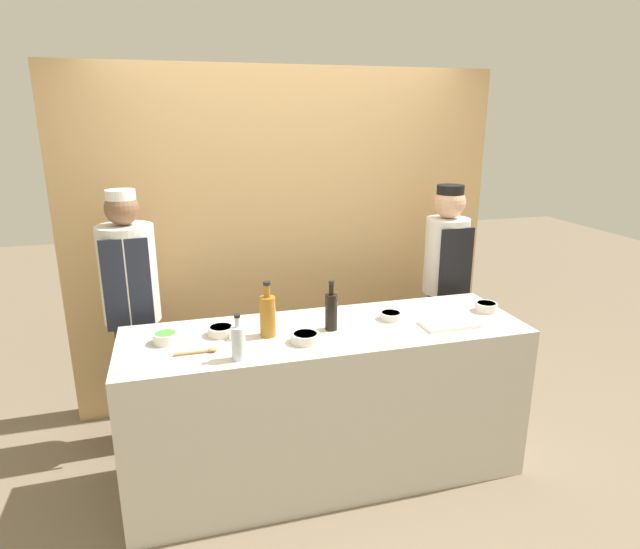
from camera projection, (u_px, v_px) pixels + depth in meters
ground_plane at (326, 470)px, 3.25m from camera, size 14.00×14.00×0.00m
cabinet_wall at (286, 240)px, 3.91m from camera, size 3.05×0.18×2.40m
counter at (326, 403)px, 3.12m from camera, size 2.26×0.70×0.93m
sauce_bowl_red at (391, 315)px, 3.13m from camera, size 0.13×0.13×0.04m
sauce_bowl_white at (305, 337)px, 2.81m from camera, size 0.15×0.15×0.05m
sauce_bowl_yellow at (221, 330)px, 2.90m from camera, size 0.15×0.15×0.05m
sauce_bowl_brown at (486, 306)px, 3.26m from camera, size 0.13×0.13×0.05m
sauce_bowl_green at (166, 337)px, 2.80m from camera, size 0.13×0.13×0.06m
cutting_board at (448, 324)px, 3.04m from camera, size 0.31×0.18×0.02m
bottle_soy at (331, 311)px, 2.96m from camera, size 0.07×0.07×0.28m
bottle_clear at (238, 342)px, 2.60m from camera, size 0.07×0.07×0.23m
bottle_amber at (268, 315)px, 2.87m from camera, size 0.09×0.09×0.31m
wooden_spoon at (201, 351)px, 2.68m from camera, size 0.22×0.04×0.02m
chef_left at (133, 312)px, 3.30m from camera, size 0.34×0.34×1.66m
chef_right at (444, 285)px, 3.85m from camera, size 0.30×0.31×1.62m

